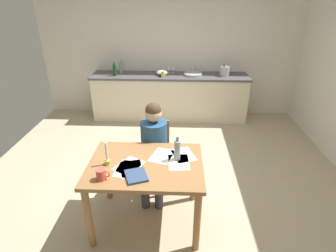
% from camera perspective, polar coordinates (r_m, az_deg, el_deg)
% --- Properties ---
extents(ground_plane, '(5.20, 5.20, 0.04)m').
position_cam_1_polar(ground_plane, '(3.78, -0.96, -12.21)').
color(ground_plane, tan).
extents(wall_back, '(5.20, 0.12, 2.60)m').
position_cam_1_polar(wall_back, '(5.66, 0.52, 15.56)').
color(wall_back, silver).
rests_on(wall_back, ground).
extents(kitchen_counter, '(3.07, 0.64, 0.90)m').
position_cam_1_polar(kitchen_counter, '(5.53, 0.36, 6.21)').
color(kitchen_counter, beige).
rests_on(kitchen_counter, ground).
extents(dining_table, '(1.17, 0.86, 0.76)m').
position_cam_1_polar(dining_table, '(2.87, -4.67, -9.81)').
color(dining_table, olive).
rests_on(dining_table, ground).
extents(chair_at_table, '(0.40, 0.40, 0.88)m').
position_cam_1_polar(chair_at_table, '(3.50, -2.76, -5.34)').
color(chair_at_table, olive).
rests_on(chair_at_table, ground).
extents(person_seated, '(0.32, 0.59, 1.19)m').
position_cam_1_polar(person_seated, '(3.28, -3.05, -3.97)').
color(person_seated, navy).
rests_on(person_seated, ground).
extents(coffee_mug, '(0.13, 0.09, 0.11)m').
position_cam_1_polar(coffee_mug, '(2.62, -13.84, -9.86)').
color(coffee_mug, '#D84C3F').
rests_on(coffee_mug, dining_table).
extents(candlestick, '(0.06, 0.06, 0.25)m').
position_cam_1_polar(candlestick, '(2.81, -12.65, -6.68)').
color(candlestick, gold).
rests_on(candlestick, dining_table).
extents(book_magazine, '(0.26, 0.28, 0.02)m').
position_cam_1_polar(book_magazine, '(2.61, -6.70, -10.35)').
color(book_magazine, navy).
rests_on(book_magazine, dining_table).
extents(paper_letter, '(0.28, 0.34, 0.00)m').
position_cam_1_polar(paper_letter, '(2.74, -7.69, -8.87)').
color(paper_letter, white).
rests_on(paper_letter, dining_table).
extents(paper_bill, '(0.25, 0.32, 0.00)m').
position_cam_1_polar(paper_bill, '(2.74, -8.57, -8.90)').
color(paper_bill, white).
rests_on(paper_bill, dining_table).
extents(paper_envelope, '(0.33, 0.36, 0.00)m').
position_cam_1_polar(paper_envelope, '(2.79, -8.23, -8.22)').
color(paper_envelope, white).
rests_on(paper_envelope, dining_table).
extents(paper_receipt, '(0.30, 0.35, 0.00)m').
position_cam_1_polar(paper_receipt, '(2.93, 3.23, -6.03)').
color(paper_receipt, white).
rests_on(paper_receipt, dining_table).
extents(paper_notice, '(0.23, 0.31, 0.00)m').
position_cam_1_polar(paper_notice, '(2.81, 2.26, -7.58)').
color(paper_notice, white).
rests_on(paper_notice, dining_table).
extents(paper_flyer, '(0.29, 0.35, 0.00)m').
position_cam_1_polar(paper_flyer, '(2.91, -1.28, -6.27)').
color(paper_flyer, white).
rests_on(paper_flyer, dining_table).
extents(wine_bottle_on_table, '(0.07, 0.07, 0.27)m').
position_cam_1_polar(wine_bottle_on_table, '(2.79, 1.95, -5.05)').
color(wine_bottle_on_table, '#8C999E').
rests_on(wine_bottle_on_table, dining_table).
extents(sink_unit, '(0.36, 0.36, 0.24)m').
position_cam_1_polar(sink_unit, '(5.40, 5.28, 10.84)').
color(sink_unit, '#B2B7BC').
rests_on(sink_unit, kitchen_counter).
extents(bottle_oil, '(0.07, 0.07, 0.26)m').
position_cam_1_polar(bottle_oil, '(5.43, -11.14, 11.49)').
color(bottle_oil, '#194C23').
rests_on(bottle_oil, kitchen_counter).
extents(bottle_vinegar, '(0.07, 0.07, 0.26)m').
position_cam_1_polar(bottle_vinegar, '(5.58, -9.79, 12.02)').
color(bottle_vinegar, '#8C999E').
rests_on(bottle_vinegar, kitchen_counter).
extents(mixing_bowl, '(0.22, 0.22, 0.10)m').
position_cam_1_polar(mixing_bowl, '(5.38, -1.28, 11.16)').
color(mixing_bowl, white).
rests_on(mixing_bowl, kitchen_counter).
extents(stovetop_kettle, '(0.18, 0.18, 0.22)m').
position_cam_1_polar(stovetop_kettle, '(5.44, 11.82, 11.35)').
color(stovetop_kettle, '#B7BABF').
rests_on(stovetop_kettle, kitchen_counter).
extents(wine_glass_near_sink, '(0.07, 0.07, 0.15)m').
position_cam_1_polar(wine_glass_near_sink, '(5.52, 1.08, 12.18)').
color(wine_glass_near_sink, silver).
rests_on(wine_glass_near_sink, kitchen_counter).
extents(wine_glass_by_kettle, '(0.07, 0.07, 0.15)m').
position_cam_1_polar(wine_glass_by_kettle, '(5.52, 0.11, 12.19)').
color(wine_glass_by_kettle, silver).
rests_on(wine_glass_by_kettle, kitchen_counter).
extents(teacup_on_counter, '(0.11, 0.07, 0.11)m').
position_cam_1_polar(teacup_on_counter, '(5.25, -1.06, 10.87)').
color(teacup_on_counter, '#F2CC4C').
rests_on(teacup_on_counter, kitchen_counter).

